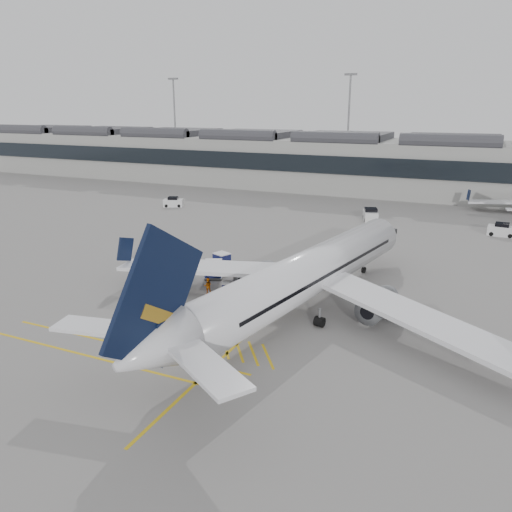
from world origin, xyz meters
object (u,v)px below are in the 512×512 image
at_px(airliner_main, 304,276).
at_px(ramp_agent_b, 208,286).
at_px(ramp_agent_a, 235,270).
at_px(pushback_tug, 167,286).
at_px(belt_loader, 269,275).
at_px(baggage_cart_a, 222,260).

xyz_separation_m(airliner_main, ramp_agent_b, (-10.21, 0.39, -2.60)).
relative_size(ramp_agent_a, pushback_tug, 0.54).
height_order(belt_loader, ramp_agent_b, belt_loader).
height_order(belt_loader, ramp_agent_a, ramp_agent_a).
relative_size(belt_loader, pushback_tug, 1.34).
relative_size(belt_loader, baggage_cart_a, 1.91).
height_order(belt_loader, baggage_cart_a, baggage_cart_a).
bearing_deg(belt_loader, ramp_agent_b, -133.26).
bearing_deg(ramp_agent_b, baggage_cart_a, -102.14).
xyz_separation_m(airliner_main, belt_loader, (-6.29, 6.81, -2.93)).
height_order(airliner_main, belt_loader, airliner_main).
xyz_separation_m(airliner_main, ramp_agent_a, (-9.95, 6.04, -2.57)).
xyz_separation_m(belt_loader, baggage_cart_a, (-6.37, 1.20, 0.52)).
relative_size(baggage_cart_a, pushback_tug, 0.70).
distance_m(ramp_agent_b, pushback_tug, 4.11).
relative_size(airliner_main, pushback_tug, 13.72).
bearing_deg(airliner_main, belt_loader, 143.94).
relative_size(baggage_cart_a, ramp_agent_a, 1.29).
bearing_deg(baggage_cart_a, pushback_tug, -76.91).
bearing_deg(airliner_main, pushback_tug, -164.67).
bearing_deg(pushback_tug, baggage_cart_a, 61.69).
xyz_separation_m(belt_loader, ramp_agent_b, (-3.92, -6.42, 0.33)).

